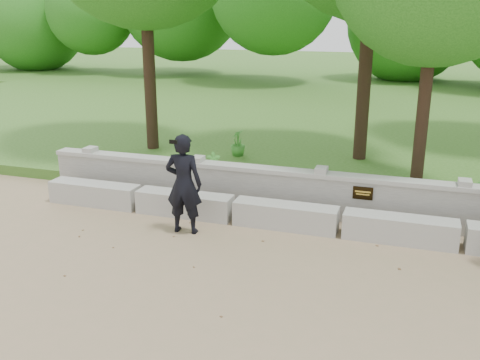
{
  "coord_description": "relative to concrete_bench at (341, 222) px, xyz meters",
  "views": [
    {
      "loc": [
        1.07,
        -6.98,
        3.73
      ],
      "look_at": [
        -1.67,
        1.3,
        1.02
      ],
      "focal_mm": 40.0,
      "sensor_mm": 36.0,
      "label": 1
    }
  ],
  "objects": [
    {
      "name": "concrete_bench",
      "position": [
        0.0,
        0.0,
        0.0
      ],
      "size": [
        11.9,
        0.45,
        0.45
      ],
      "color": "beige",
      "rests_on": "ground"
    },
    {
      "name": "parapet_wall",
      "position": [
        0.0,
        0.7,
        0.24
      ],
      "size": [
        12.5,
        0.35,
        0.9
      ],
      "color": "#B4B2AA",
      "rests_on": "ground"
    },
    {
      "name": "shrub_d",
      "position": [
        -3.17,
        3.76,
        0.36
      ],
      "size": [
        0.47,
        0.49,
        0.68
      ],
      "primitive_type": "imported",
      "rotation": [
        0.0,
        0.0,
        5.17
      ],
      "color": "#408E30",
      "rests_on": "lawn"
    },
    {
      "name": "ground",
      "position": [
        -0.0,
        -1.9,
        -0.22
      ],
      "size": [
        80.0,
        80.0,
        0.0
      ],
      "primitive_type": "plane",
      "color": "#93785A",
      "rests_on": "ground"
    },
    {
      "name": "shrub_a",
      "position": [
        -3.02,
        1.66,
        0.33
      ],
      "size": [
        0.38,
        0.36,
        0.6
      ],
      "primitive_type": "imported",
      "rotation": [
        0.0,
        0.0,
        0.65
      ],
      "color": "#408E30",
      "rests_on": "lawn"
    },
    {
      "name": "shrub_b",
      "position": [
        2.36,
        1.4,
        0.29
      ],
      "size": [
        0.36,
        0.37,
        0.53
      ],
      "primitive_type": "imported",
      "rotation": [
        0.0,
        0.0,
        2.24
      ],
      "color": "#408E30",
      "rests_on": "lawn"
    },
    {
      "name": "lawn",
      "position": [
        -0.0,
        12.1,
        -0.1
      ],
      "size": [
        40.0,
        22.0,
        0.25
      ],
      "primitive_type": "cube",
      "color": "#315D18",
      "rests_on": "ground"
    },
    {
      "name": "man_main",
      "position": [
        -2.66,
        -0.75,
        0.67
      ],
      "size": [
        0.69,
        0.62,
        1.79
      ],
      "color": "black",
      "rests_on": "ground"
    }
  ]
}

